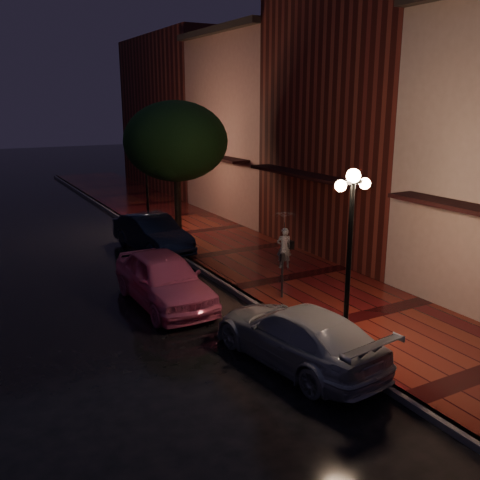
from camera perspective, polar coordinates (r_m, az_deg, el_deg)
ground at (r=17.14m, az=-0.64°, el=-5.56°), size 120.00×120.00×0.00m
sidewalk at (r=18.23m, az=5.61°, el=-4.13°), size 4.50×60.00×0.15m
curb at (r=17.12m, az=-0.64°, el=-5.32°), size 0.25×60.00×0.15m
storefront_mid at (r=21.80m, az=13.54°, el=13.15°), size 5.00×8.00×11.00m
storefront_far at (r=28.28m, az=2.28°, el=11.76°), size 5.00×8.00×9.00m
storefront_extra at (r=37.18m, az=-5.91°, el=13.16°), size 5.00×12.00×10.00m
streetlamp_near at (r=12.59m, az=11.60°, el=-0.96°), size 0.96×0.36×4.31m
streetlamp_far at (r=24.73m, az=-9.93°, el=6.72°), size 0.96×0.36×4.31m
street_tree at (r=21.84m, az=-6.82°, el=10.15°), size 4.16×4.16×5.80m
pink_car at (r=16.07m, az=-8.12°, el=-4.12°), size 1.93×4.68×1.58m
navy_car at (r=21.83m, az=-9.33°, el=0.71°), size 2.09×4.61×1.47m
silver_car at (r=12.58m, az=6.13°, el=-10.07°), size 2.51×4.90×1.36m
woman_with_umbrella at (r=18.78m, az=4.77°, el=0.99°), size 0.85×0.87×2.05m
parking_meter at (r=16.05m, az=4.54°, el=-3.32°), size 0.13×0.11×1.37m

